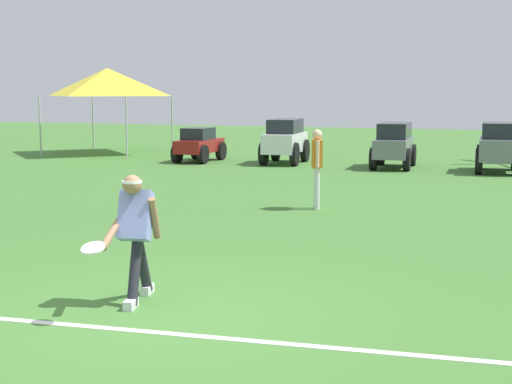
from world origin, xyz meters
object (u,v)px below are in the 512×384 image
teammate_near_sideline (317,161)px  parked_car_slot_a (199,144)px  frisbee_in_flight (93,248)px  event_tent (107,82)px  frisbee_thrower (136,231)px  parked_car_slot_d (498,146)px  parked_car_slot_b (285,140)px  parked_car_slot_c (394,144)px

teammate_near_sideline → parked_car_slot_a: teammate_near_sideline is taller
frisbee_in_flight → event_tent: (-10.80, 18.38, 1.83)m
frisbee_in_flight → parked_car_slot_a: parked_car_slot_a is taller
frisbee_thrower → parked_car_slot_d: size_ratio=0.59×
parked_car_slot_d → frisbee_thrower: bearing=-100.4°
event_tent → parked_car_slot_d: bearing=-7.6°
parked_car_slot_b → parked_car_slot_d: bearing=-3.7°
frisbee_thrower → teammate_near_sideline: teammate_near_sideline is taller
event_tent → frisbee_in_flight: bearing=-59.6°
teammate_near_sideline → parked_car_slot_d: teammate_near_sideline is taller
parked_car_slot_d → frisbee_in_flight: bearing=-100.0°
parked_car_slot_c → frisbee_in_flight: bearing=-89.8°
parked_car_slot_a → parked_car_slot_b: size_ratio=0.91×
parked_car_slot_a → event_tent: (-4.42, 1.76, 2.03)m
teammate_near_sideline → parked_car_slot_d: 8.96m
frisbee_in_flight → event_tent: size_ratio=0.07×
parked_car_slot_a → parked_car_slot_c: bearing=1.2°
parked_car_slot_a → parked_car_slot_d: (9.30, -0.07, 0.18)m
frisbee_in_flight → parked_car_slot_c: 16.75m
parked_car_slot_b → parked_car_slot_d: size_ratio=1.01×
parked_car_slot_a → parked_car_slot_b: (2.82, 0.35, 0.18)m
frisbee_thrower → parked_car_slot_b: bearing=102.5°
parked_car_slot_b → event_tent: (-7.24, 1.41, 1.85)m
parked_car_slot_a → parked_car_slot_c: size_ratio=0.90×
frisbee_thrower → parked_car_slot_c: size_ratio=0.58×
parked_car_slot_a → event_tent: 5.17m
frisbee_thrower → parked_car_slot_c: frisbee_thrower is taller
event_tent → teammate_near_sideline: bearing=-43.6°
frisbee_thrower → event_tent: size_ratio=0.39×
parked_car_slot_d → parked_car_slot_c: bearing=176.1°
teammate_near_sideline → parked_car_slot_a: 10.67m
teammate_near_sideline → parked_car_slot_a: size_ratio=0.70×
parked_car_slot_a → parked_car_slot_d: parked_car_slot_d is taller
parked_car_slot_b → parked_car_slot_a: bearing=-173.0°
frisbee_in_flight → parked_car_slot_d: parked_car_slot_d is taller
parked_car_slot_b → frisbee_in_flight: bearing=-78.2°
frisbee_in_flight → parked_car_slot_b: parked_car_slot_b is taller
parked_car_slot_b → parked_car_slot_c: size_ratio=0.99×
teammate_near_sideline → frisbee_in_flight: bearing=-90.1°
frisbee_in_flight → teammate_near_sideline: teammate_near_sideline is taller
parked_car_slot_c → event_tent: 11.02m
frisbee_in_flight → teammate_near_sideline: size_ratio=0.16×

